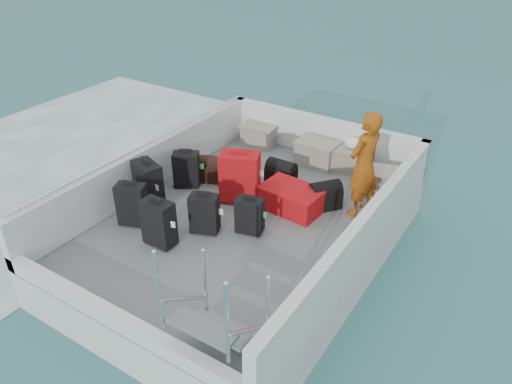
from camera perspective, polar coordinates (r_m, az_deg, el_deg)
ground at (r=7.42m, az=-1.22°, el=-7.08°), size 160.00×160.00×0.00m
wake_foam at (r=10.48m, az=-23.58°, el=2.24°), size 10.00×10.00×0.00m
ferry_hull at (r=7.24m, az=-1.24°, el=-5.20°), size 3.60×5.00×0.60m
deck at (r=7.06m, az=-1.27°, el=-3.16°), size 3.30×4.70×0.02m
deck_fittings at (r=6.47m, az=-0.35°, el=-2.60°), size 3.60×5.00×0.90m
suitcase_0 at (r=6.99m, az=-13.95°, el=-1.45°), size 0.45×0.36×0.62m
suitcase_1 at (r=7.33m, az=-12.19°, el=0.76°), size 0.53×0.41×0.70m
suitcase_2 at (r=7.79m, az=-7.94°, el=2.52°), size 0.46×0.40×0.57m
suitcase_3 at (r=6.51m, az=-11.06°, el=-3.57°), size 0.42×0.24×0.64m
suitcase_4 at (r=6.68m, az=-5.91°, el=-2.52°), size 0.43×0.35×0.56m
suitcase_5 at (r=7.29m, az=-1.86°, el=1.65°), size 0.65×0.53×0.77m
suitcase_7 at (r=6.65m, az=-0.74°, el=-2.77°), size 0.40×0.29×0.51m
suitcase_8 at (r=7.22m, az=4.12°, el=-0.73°), size 0.91×0.64×0.34m
duffel_0 at (r=7.96m, az=-4.38°, el=2.37°), size 0.65×0.50×0.32m
duffel_1 at (r=7.83m, az=2.87°, el=1.93°), size 0.45×0.30×0.32m
duffel_2 at (r=7.31m, az=7.89°, el=-0.61°), size 0.51×0.53×0.32m
crate_0 at (r=9.15m, az=0.40°, el=6.48°), size 0.62×0.46×0.35m
crate_1 at (r=8.48m, az=6.97°, el=4.35°), size 0.65×0.45×0.39m
crate_2 at (r=8.41m, az=10.79°, el=3.68°), size 0.68×0.55×0.36m
crate_3 at (r=7.82m, az=13.80°, el=1.11°), size 0.68×0.56×0.36m
yellow_bag at (r=7.82m, az=12.35°, el=0.70°), size 0.28×0.26×0.22m
white_bag at (r=8.30m, az=10.97°, el=5.33°), size 0.24×0.24×0.18m
passenger at (r=6.97m, az=12.25°, el=3.03°), size 0.51×0.65×1.54m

